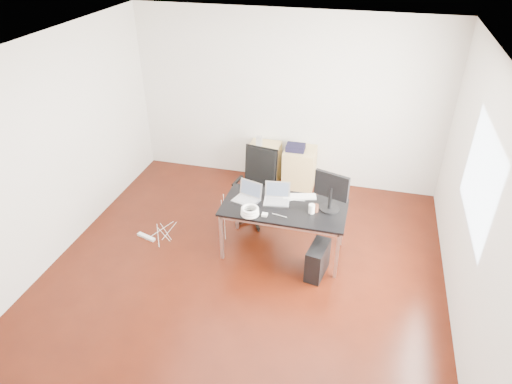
% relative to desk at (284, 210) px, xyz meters
% --- Properties ---
extents(room_shell, '(5.00, 5.00, 5.00)m').
position_rel_desk_xyz_m(room_shell, '(-0.36, -0.48, 0.73)').
color(room_shell, '#330E05').
rests_on(room_shell, ground).
extents(desk, '(1.60, 0.80, 0.73)m').
position_rel_desk_xyz_m(desk, '(0.00, 0.00, 0.00)').
color(desk, black).
rests_on(desk, ground).
extents(office_chair, '(0.55, 0.57, 1.08)m').
position_rel_desk_xyz_m(office_chair, '(-0.55, 0.70, -0.07)').
color(office_chair, black).
rests_on(office_chair, ground).
extents(filing_cabinet_left, '(0.50, 0.50, 0.70)m').
position_rel_desk_xyz_m(filing_cabinet_left, '(-0.69, 1.74, -0.33)').
color(filing_cabinet_left, tan).
rests_on(filing_cabinet_left, ground).
extents(filing_cabinet_right, '(0.50, 0.50, 0.70)m').
position_rel_desk_xyz_m(filing_cabinet_right, '(-0.09, 1.74, -0.33)').
color(filing_cabinet_right, tan).
rests_on(filing_cabinet_right, ground).
extents(pc_tower, '(0.28, 0.48, 0.44)m').
position_rel_desk_xyz_m(pc_tower, '(0.52, -0.34, -0.46)').
color(pc_tower, black).
rests_on(pc_tower, ground).
extents(wastebasket, '(0.32, 0.32, 0.28)m').
position_rel_desk_xyz_m(wastebasket, '(-0.68, 1.76, -0.54)').
color(wastebasket, black).
rests_on(wastebasket, ground).
extents(power_strip, '(0.30, 0.15, 0.04)m').
position_rel_desk_xyz_m(power_strip, '(-1.94, -0.21, -0.66)').
color(power_strip, white).
rests_on(power_strip, ground).
extents(laptop_left, '(0.39, 0.34, 0.23)m').
position_rel_desk_xyz_m(laptop_left, '(-0.50, 0.04, 0.11)').
color(laptop_left, silver).
rests_on(laptop_left, desk).
extents(laptop_right, '(0.36, 0.30, 0.23)m').
position_rel_desk_xyz_m(laptop_right, '(-0.12, 0.11, 0.11)').
color(laptop_right, silver).
rests_on(laptop_right, desk).
extents(monitor, '(0.44, 0.26, 0.51)m').
position_rel_desk_xyz_m(monitor, '(0.57, 0.10, 0.34)').
color(monitor, black).
rests_on(monitor, desk).
extents(keyboard, '(0.46, 0.25, 0.02)m').
position_rel_desk_xyz_m(keyboard, '(0.15, 0.27, 0.06)').
color(keyboard, white).
rests_on(keyboard, desk).
extents(cup_white, '(0.08, 0.08, 0.12)m').
position_rel_desk_xyz_m(cup_white, '(0.36, -0.05, 0.11)').
color(cup_white, white).
rests_on(cup_white, desk).
extents(cup_brown, '(0.09, 0.09, 0.10)m').
position_rel_desk_xyz_m(cup_brown, '(0.40, -0.01, 0.10)').
color(cup_brown, '#552C1D').
rests_on(cup_brown, desk).
extents(cable_coil, '(0.24, 0.24, 0.11)m').
position_rel_desk_xyz_m(cable_coil, '(-0.38, -0.30, 0.11)').
color(cable_coil, white).
rests_on(cable_coil, desk).
extents(power_adapter, '(0.07, 0.07, 0.03)m').
position_rel_desk_xyz_m(power_adapter, '(-0.19, -0.27, 0.07)').
color(power_adapter, white).
rests_on(power_adapter, desk).
extents(speaker, '(0.09, 0.08, 0.18)m').
position_rel_desk_xyz_m(speaker, '(-0.77, 1.69, 0.11)').
color(speaker, '#9E9E9E').
rests_on(speaker, filing_cabinet_left).
extents(navy_garment, '(0.31, 0.25, 0.09)m').
position_rel_desk_xyz_m(navy_garment, '(-0.17, 1.71, 0.07)').
color(navy_garment, black).
rests_on(navy_garment, filing_cabinet_right).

